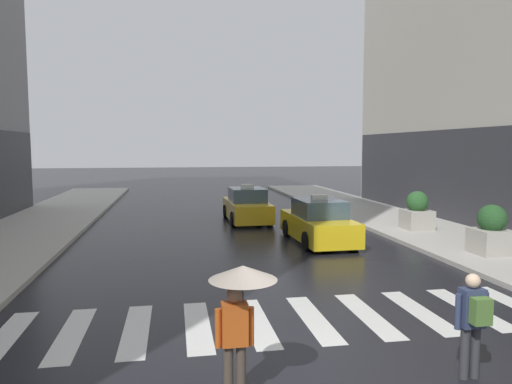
{
  "coord_description": "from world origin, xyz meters",
  "views": [
    {
      "loc": [
        -2.23,
        -6.23,
        3.56
      ],
      "look_at": [
        0.26,
        8.0,
        2.2
      ],
      "focal_mm": 33.17,
      "sensor_mm": 36.0,
      "label": 1
    }
  ],
  "objects_px": {
    "pedestrian_with_umbrella": "(240,296)",
    "planter_mid_block": "(417,212)",
    "taxi_second": "(247,206)",
    "taxi_lead": "(318,223)",
    "pedestrian_with_backpack": "(473,318)",
    "planter_near_corner": "(491,232)"
  },
  "relations": [
    {
      "from": "taxi_second",
      "to": "pedestrian_with_umbrella",
      "type": "distance_m",
      "value": 16.32
    },
    {
      "from": "taxi_lead",
      "to": "taxi_second",
      "type": "bearing_deg",
      "value": 109.08
    },
    {
      "from": "pedestrian_with_umbrella",
      "to": "planter_near_corner",
      "type": "xyz_separation_m",
      "value": [
        9.13,
        7.1,
        -0.64
      ]
    },
    {
      "from": "planter_mid_block",
      "to": "pedestrian_with_backpack",
      "type": "bearing_deg",
      "value": -115.15
    },
    {
      "from": "taxi_lead",
      "to": "planter_mid_block",
      "type": "height_order",
      "value": "taxi_lead"
    },
    {
      "from": "taxi_lead",
      "to": "pedestrian_with_backpack",
      "type": "distance_m",
      "value": 10.68
    },
    {
      "from": "pedestrian_with_backpack",
      "to": "planter_near_corner",
      "type": "bearing_deg",
      "value": 52.04
    },
    {
      "from": "pedestrian_with_backpack",
      "to": "planter_mid_block",
      "type": "relative_size",
      "value": 1.03
    },
    {
      "from": "taxi_second",
      "to": "pedestrian_with_backpack",
      "type": "relative_size",
      "value": 2.77
    },
    {
      "from": "pedestrian_with_umbrella",
      "to": "pedestrian_with_backpack",
      "type": "height_order",
      "value": "pedestrian_with_umbrella"
    },
    {
      "from": "pedestrian_with_backpack",
      "to": "taxi_second",
      "type": "bearing_deg",
      "value": 93.54
    },
    {
      "from": "pedestrian_with_umbrella",
      "to": "taxi_second",
      "type": "bearing_deg",
      "value": 80.86
    },
    {
      "from": "pedestrian_with_umbrella",
      "to": "planter_mid_block",
      "type": "bearing_deg",
      "value": 52.31
    },
    {
      "from": "taxi_lead",
      "to": "pedestrian_with_backpack",
      "type": "height_order",
      "value": "taxi_lead"
    },
    {
      "from": "planter_near_corner",
      "to": "pedestrian_with_backpack",
      "type": "bearing_deg",
      "value": -127.96
    },
    {
      "from": "taxi_second",
      "to": "pedestrian_with_backpack",
      "type": "height_order",
      "value": "taxi_second"
    },
    {
      "from": "taxi_second",
      "to": "planter_near_corner",
      "type": "relative_size",
      "value": 2.85
    },
    {
      "from": "planter_near_corner",
      "to": "taxi_lead",
      "type": "bearing_deg",
      "value": 142.72
    },
    {
      "from": "pedestrian_with_umbrella",
      "to": "planter_mid_block",
      "type": "xyz_separation_m",
      "value": [
        9.14,
        11.83,
        -0.64
      ]
    },
    {
      "from": "taxi_second",
      "to": "pedestrian_with_umbrella",
      "type": "xyz_separation_m",
      "value": [
        -2.59,
        -16.09,
        0.79
      ]
    },
    {
      "from": "pedestrian_with_umbrella",
      "to": "pedestrian_with_backpack",
      "type": "bearing_deg",
      "value": -0.03
    },
    {
      "from": "taxi_lead",
      "to": "planter_near_corner",
      "type": "relative_size",
      "value": 2.86
    }
  ]
}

